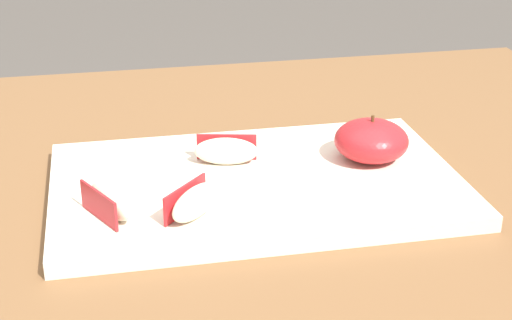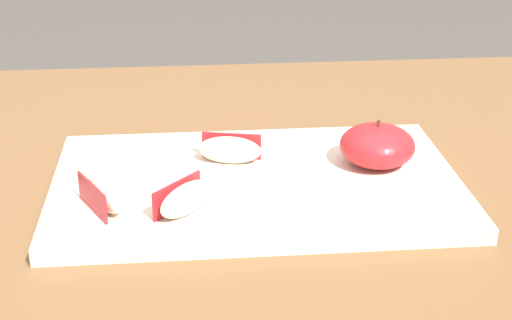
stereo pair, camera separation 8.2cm
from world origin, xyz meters
TOP-DOWN VIEW (x-y plane):
  - dining_table at (0.00, 0.00)m, footprint 1.16×0.91m
  - cutting_board at (0.05, -0.01)m, footprint 0.43×0.27m
  - apple_half_skin_up at (0.18, 0.01)m, footprint 0.08×0.08m
  - apple_wedge_near_knife at (-0.03, -0.08)m, footprint 0.06×0.07m
  - apple_wedge_front at (0.02, 0.03)m, footprint 0.07×0.04m
  - apple_wedge_right at (-0.11, -0.06)m, footprint 0.05×0.07m

SIDE VIEW (x-z plane):
  - dining_table at x=0.00m, z-range 0.27..1.03m
  - cutting_board at x=0.05m, z-range 0.76..0.78m
  - apple_wedge_near_knife at x=-0.03m, z-range 0.78..0.81m
  - apple_wedge_front at x=0.02m, z-range 0.78..0.81m
  - apple_wedge_right at x=-0.11m, z-range 0.78..0.81m
  - apple_half_skin_up at x=0.18m, z-range 0.77..0.83m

